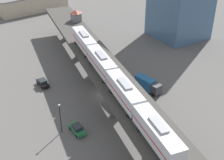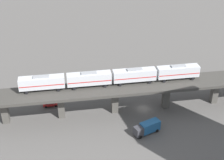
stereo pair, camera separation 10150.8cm
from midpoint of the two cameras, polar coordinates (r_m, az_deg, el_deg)
ground_plane at (r=66.97m, az=-38.62°, el=-22.83°), size 400.00×400.00×0.00m
elevated_viaduct at (r=62.14m, az=-40.84°, el=-18.84°), size 24.77×92.01×8.15m
subway_train at (r=54.95m, az=-46.14°, el=-22.89°), size 11.69×49.49×4.45m
signal_hut at (r=83.40m, az=-34.81°, el=-1.58°), size 3.75×3.75×3.40m
street_car_green at (r=65.04m, az=-50.47°, el=-29.69°), size 2.03×4.44×1.89m
street_car_black at (r=78.07m, az=-46.41°, el=-17.10°), size 2.11×4.48×1.89m
delivery_truck at (r=61.15m, az=-29.37°, el=-22.40°), size 3.51×7.49×3.20m
street_lamp at (r=65.14m, az=-53.62°, el=-26.84°), size 0.44×0.44×6.94m
warehouse_building at (r=123.55m, az=-34.37°, el=4.60°), size 29.32×12.58×6.80m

